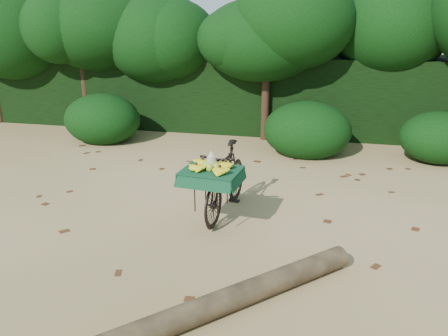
# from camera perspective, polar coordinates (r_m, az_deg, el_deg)

# --- Properties ---
(ground) EXTENTS (80.00, 80.00, 0.00)m
(ground) POSITION_cam_1_polar(r_m,az_deg,el_deg) (6.19, -6.93, -8.88)
(ground) COLOR tan
(ground) RESTS_ON ground
(vendor_bicycle) EXTENTS (0.80, 1.82, 1.04)m
(vendor_bicycle) POSITION_cam_1_polar(r_m,az_deg,el_deg) (6.75, 0.14, -1.41)
(vendor_bicycle) COLOR black
(vendor_bicycle) RESTS_ON ground
(fallen_log) EXTENTS (2.54, 2.64, 0.25)m
(fallen_log) POSITION_cam_1_polar(r_m,az_deg,el_deg) (4.78, -0.96, -16.09)
(fallen_log) COLOR brown
(fallen_log) RESTS_ON ground
(hedge_backdrop) EXTENTS (26.00, 1.80, 1.80)m
(hedge_backdrop) POSITION_cam_1_polar(r_m,az_deg,el_deg) (11.76, 3.27, 9.15)
(hedge_backdrop) COLOR black
(hedge_backdrop) RESTS_ON ground
(tree_row) EXTENTS (14.50, 2.00, 4.00)m
(tree_row) POSITION_cam_1_polar(r_m,az_deg,el_deg) (10.98, -0.80, 14.28)
(tree_row) COLOR black
(tree_row) RESTS_ON ground
(bush_clumps) EXTENTS (8.80, 1.70, 0.90)m
(bush_clumps) POSITION_cam_1_polar(r_m,az_deg,el_deg) (9.84, 4.13, 4.56)
(bush_clumps) COLOR black
(bush_clumps) RESTS_ON ground
(leaf_litter) EXTENTS (7.00, 7.30, 0.01)m
(leaf_litter) POSITION_cam_1_polar(r_m,az_deg,el_deg) (6.73, -5.08, -6.36)
(leaf_litter) COLOR #482913
(leaf_litter) RESTS_ON ground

